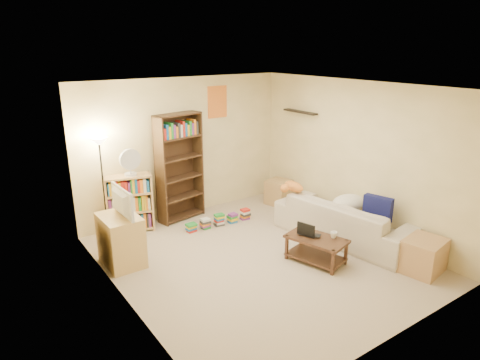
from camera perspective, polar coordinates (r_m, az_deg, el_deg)
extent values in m
plane|color=#CBB298|center=(6.45, 2.51, -10.42)|extent=(4.50, 4.50, 0.00)
cube|color=#FDE4AB|center=(7.80, -7.48, 4.29)|extent=(4.00, 0.04, 2.50)
cube|color=#FDE4AB|center=(4.51, 20.48, -6.77)|extent=(4.00, 0.04, 2.50)
cube|color=#FDE4AB|center=(5.06, -15.64, -3.64)|extent=(0.04, 4.50, 2.50)
cube|color=#FDE4AB|center=(7.31, 15.20, 2.92)|extent=(0.04, 4.50, 2.50)
cube|color=white|center=(5.72, 2.85, 12.30)|extent=(4.00, 4.50, 0.04)
cube|color=red|center=(8.01, -3.04, 10.36)|extent=(0.40, 0.02, 0.58)
cube|color=black|center=(8.01, 8.02, 8.99)|extent=(0.12, 0.80, 0.03)
imported|color=#B8AB99|center=(7.12, 13.79, -5.19)|extent=(2.53, 1.57, 0.66)
cube|color=#121550|center=(6.88, 17.89, -3.67)|extent=(0.24, 0.45, 0.39)
ellipsoid|color=white|center=(7.19, 14.27, -2.97)|extent=(0.61, 0.44, 0.26)
ellipsoid|color=orange|center=(7.25, 7.19, -0.87)|extent=(0.44, 0.25, 0.17)
sphere|color=orange|center=(7.07, 5.96, -1.11)|extent=(0.14, 0.14, 0.14)
cube|color=#46291B|center=(6.30, 10.18, -7.74)|extent=(0.69, 0.95, 0.04)
cube|color=#46291B|center=(6.43, 10.04, -10.03)|extent=(0.65, 0.90, 0.03)
cube|color=#46291B|center=(6.07, 12.27, -10.73)|extent=(0.04, 0.04, 0.38)
cube|color=#46291B|center=(6.39, 13.95, -9.32)|extent=(0.04, 0.04, 0.38)
cube|color=#46291B|center=(6.39, 6.25, -8.88)|extent=(0.04, 0.04, 0.38)
cube|color=#46291B|center=(6.70, 8.14, -7.65)|extent=(0.04, 0.04, 0.38)
imported|color=black|center=(6.38, 9.30, -7.04)|extent=(0.53, 0.51, 0.03)
cube|color=white|center=(6.24, 8.77, -6.58)|extent=(0.09, 0.28, 0.19)
imported|color=white|center=(6.32, 12.37, -7.16)|extent=(0.13, 0.13, 0.09)
cube|color=black|center=(6.49, 8.42, -6.59)|extent=(0.12, 0.15, 0.02)
cube|color=#DAB86A|center=(6.37, -15.58, -7.74)|extent=(0.50, 0.69, 0.74)
imported|color=black|center=(6.16, -16.02, -2.91)|extent=(0.71, 0.11, 0.41)
cube|color=#432E19|center=(7.61, -8.04, 1.64)|extent=(0.90, 0.44, 1.91)
cube|color=#D8B969|center=(7.40, -14.53, -3.05)|extent=(0.81, 0.49, 0.98)
cylinder|color=silver|center=(7.24, -14.38, 0.75)|extent=(0.20, 0.20, 0.04)
cylinder|color=silver|center=(7.21, -14.44, 1.51)|extent=(0.02, 0.02, 0.20)
cylinder|color=silver|center=(7.14, -14.45, 2.69)|extent=(0.35, 0.06, 0.35)
cylinder|color=black|center=(7.46, -17.14, -7.06)|extent=(0.25, 0.25, 0.03)
cylinder|color=black|center=(7.18, -17.69, -1.46)|extent=(0.03, 0.03, 1.57)
cone|color=beige|center=(6.97, -18.31, 4.90)|extent=(0.28, 0.28, 0.12)
cube|color=tan|center=(8.49, 5.16, -1.61)|extent=(0.52, 0.52, 0.48)
cube|color=tan|center=(6.53, 23.26, -9.24)|extent=(0.64, 0.57, 0.48)
cube|color=red|center=(7.31, -6.50, -6.35)|extent=(0.17, 0.13, 0.15)
cube|color=#1966B2|center=(7.40, -4.62, -5.83)|extent=(0.17, 0.13, 0.18)
cube|color=gold|center=(7.51, -2.78, -5.32)|extent=(0.17, 0.13, 0.21)
cube|color=#268C33|center=(7.64, -1.00, -5.08)|extent=(0.17, 0.13, 0.16)
cube|color=#7F338C|center=(7.76, 0.72, -4.59)|extent=(0.17, 0.13, 0.19)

